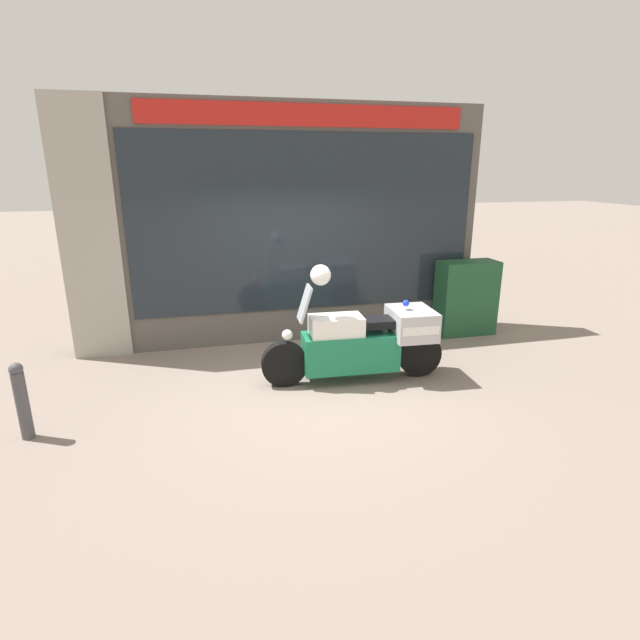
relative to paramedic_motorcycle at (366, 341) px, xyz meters
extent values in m
plane|color=gray|center=(-0.74, -0.01, -0.55)|extent=(60.00, 60.00, 0.00)
cube|color=#56514C|center=(-0.74, 1.99, 1.31)|extent=(6.49, 0.40, 3.72)
cube|color=#A39E93|center=(-3.58, 2.02, 1.31)|extent=(0.81, 0.55, 3.72)
cube|color=#1E262D|center=(-0.36, 1.78, 1.36)|extent=(5.45, 0.02, 2.72)
cube|color=red|center=(-0.36, 1.77, 2.94)|extent=(4.90, 0.03, 0.32)
cube|color=slate|center=(-0.40, 2.00, -0.28)|extent=(5.23, 0.30, 0.55)
cube|color=silver|center=(-0.40, 2.14, 0.65)|extent=(5.23, 0.02, 1.35)
cube|color=beige|center=(-0.40, 2.00, 1.32)|extent=(5.23, 0.30, 0.02)
cube|color=#195623|center=(-2.26, 2.00, 1.36)|extent=(0.18, 0.04, 0.06)
cube|color=#B7B2A8|center=(-1.02, 2.00, 1.36)|extent=(0.18, 0.04, 0.06)
cube|color=maroon|center=(0.21, 2.00, 1.36)|extent=(0.18, 0.04, 0.06)
cube|color=navy|center=(1.45, 2.00, 1.36)|extent=(0.18, 0.04, 0.06)
cube|color=orange|center=(-1.63, 1.93, 0.13)|extent=(0.19, 0.03, 0.27)
cube|color=#2D8E42|center=(0.83, 1.93, 0.13)|extent=(0.19, 0.03, 0.27)
cylinder|color=black|center=(-1.10, 0.07, -0.25)|extent=(0.61, 0.18, 0.60)
cylinder|color=black|center=(0.76, -0.05, -0.25)|extent=(0.61, 0.18, 0.60)
cube|color=#19754C|center=(-0.21, 0.01, -0.14)|extent=(1.29, 0.53, 0.50)
cube|color=white|center=(-0.41, 0.02, 0.22)|extent=(0.71, 0.45, 0.28)
cube|color=black|center=(0.07, 0.00, 0.25)|extent=(0.75, 0.39, 0.10)
cube|color=#B7B7BC|center=(0.62, -0.04, 0.21)|extent=(0.59, 0.73, 0.38)
cube|color=white|center=(0.62, -0.04, 0.21)|extent=(0.54, 0.74, 0.11)
cube|color=#B2BCC6|center=(-0.82, 0.05, 0.55)|extent=(0.19, 0.33, 0.46)
sphere|color=white|center=(-1.05, 0.06, 0.15)|extent=(0.14, 0.14, 0.14)
sphere|color=blue|center=(0.53, -0.03, 0.49)|extent=(0.09, 0.09, 0.09)
cube|color=#1E4C2D|center=(2.29, 1.46, 0.07)|extent=(0.99, 0.47, 1.26)
sphere|color=white|center=(-0.61, 0.04, 0.91)|extent=(0.26, 0.26, 0.26)
cylinder|color=#47474C|center=(-3.99, -0.59, -0.18)|extent=(0.13, 0.13, 0.75)
sphere|color=#47474C|center=(-3.99, -0.59, 0.24)|extent=(0.14, 0.14, 0.14)
camera|label=1|loc=(-2.10, -5.92, 2.22)|focal=28.00mm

